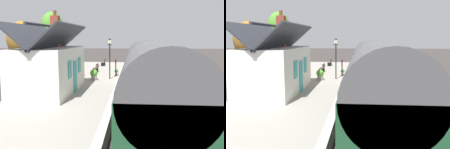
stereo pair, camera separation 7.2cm
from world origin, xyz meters
The scene contains 16 objects.
ground_plane centered at (0.00, 0.00, 0.00)m, with size 160.00×160.00×0.00m, color #383330.
platform centered at (0.00, 4.31, 0.41)m, with size 32.00×6.61×0.81m, color gray.
platform_edge_coping centered at (0.00, 1.18, 0.82)m, with size 32.00×0.36×0.02m, color beige.
rail_near centered at (0.00, -1.62, 0.07)m, with size 52.00×0.08×0.14m, color gray.
rail_far centered at (0.00, -0.18, 0.07)m, with size 52.00×0.08×0.14m, color gray.
train centered at (-6.37, -0.90, 2.22)m, with size 19.34×2.73×4.32m.
station_building centered at (-4.94, 5.53, 2.45)m, with size 7.68×3.49×5.54m.
bench_by_lamp centered at (5.15, 3.91, 1.29)m, with size 1.42×0.49×0.88m.
bench_platform_end centered at (11.06, 3.81, 1.29)m, with size 1.42×0.50×0.88m.
planter_corner_building centered at (-0.02, 3.35, 1.32)m, with size 0.65×0.65×0.98m.
planter_by_door centered at (2.54, 4.95, 1.16)m, with size 0.47×0.47×0.77m.
planter_bench_right centered at (2.55, 1.58, 1.12)m, with size 0.37×0.37×0.67m.
lamp_post_platform centered at (0.78, 2.05, 3.33)m, with size 0.32×0.50×3.60m.
station_sign_board centered at (2.70, 1.65, 2.00)m, with size 0.96×0.06×1.57m.
tree_far_right centered at (3.97, 11.31, 4.24)m, with size 3.50×3.11×6.13m.
tree_far_left centered at (13.66, 11.32, 5.81)m, with size 3.30×3.07×7.98m.
Camera 2 is at (-21.68, -0.11, 4.52)m, focal length 41.09 mm.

